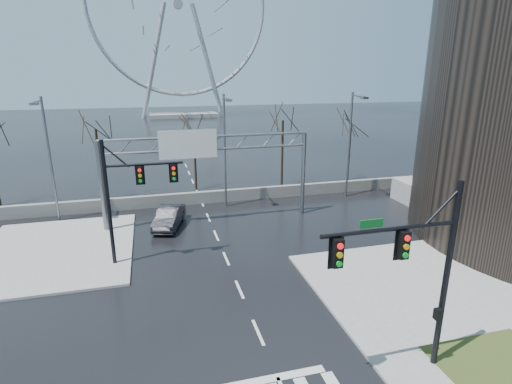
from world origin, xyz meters
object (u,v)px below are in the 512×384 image
object	(u,v)px
signal_mast_far	(127,191)
ferris_wheel	(178,12)
car	(169,217)
sign_gantry	(203,160)
signal_mast_near	(419,264)

from	to	relation	value
signal_mast_far	ferris_wheel	distance (m)	89.30
signal_mast_far	car	bearing A→B (deg)	65.99
sign_gantry	ferris_wheel	world-z (taller)	ferris_wheel
sign_gantry	ferris_wheel	bearing A→B (deg)	86.16
signal_mast_near	sign_gantry	world-z (taller)	signal_mast_near
signal_mast_near	signal_mast_far	world-z (taller)	same
ferris_wheel	car	size ratio (longest dim) A/B	10.69
signal_mast_far	sign_gantry	xyz separation A→B (m)	(5.49, 6.00, 0.35)
car	signal_mast_near	bearing A→B (deg)	-48.83
signal_mast_near	ferris_wheel	distance (m)	101.29
signal_mast_far	ferris_wheel	xyz separation A→B (m)	(10.87, 86.04, 21.30)
sign_gantry	car	distance (m)	5.27
sign_gantry	signal_mast_near	bearing A→B (deg)	-73.81
signal_mast_near	ferris_wheel	world-z (taller)	ferris_wheel
signal_mast_near	car	size ratio (longest dim) A/B	1.68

